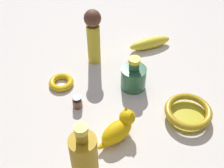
{
  "coord_description": "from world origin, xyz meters",
  "views": [
    {
      "loc": [
        -0.24,
        -0.65,
        0.75
      ],
      "look_at": [
        0.0,
        0.0,
        0.08
      ],
      "focal_mm": 48.45,
      "sensor_mm": 36.0,
      "label": 1
    }
  ],
  "objects_px": {
    "cat_figurine": "(119,128)",
    "banana": "(150,43)",
    "bangle": "(61,82)",
    "person_figure_adult": "(93,34)",
    "nail_polish_jar": "(77,102)",
    "bowl": "(188,112)",
    "bottle_short": "(134,77)",
    "bottle_tall": "(85,167)"
  },
  "relations": [
    {
      "from": "banana",
      "to": "person_figure_adult",
      "type": "xyz_separation_m",
      "value": [
        -0.24,
        -0.0,
        0.1
      ]
    },
    {
      "from": "bottle_tall",
      "to": "bangle",
      "type": "bearing_deg",
      "value": 86.6
    },
    {
      "from": "cat_figurine",
      "to": "banana",
      "type": "distance_m",
      "value": 0.46
    },
    {
      "from": "cat_figurine",
      "to": "bottle_short",
      "type": "xyz_separation_m",
      "value": [
        0.12,
        0.19,
        0.01
      ]
    },
    {
      "from": "bottle_tall",
      "to": "bottle_short",
      "type": "bearing_deg",
      "value": 50.78
    },
    {
      "from": "bottle_tall",
      "to": "bangle",
      "type": "relative_size",
      "value": 3.03
    },
    {
      "from": "cat_figurine",
      "to": "bangle",
      "type": "xyz_separation_m",
      "value": [
        -0.11,
        0.28,
        -0.03
      ]
    },
    {
      "from": "banana",
      "to": "bowl",
      "type": "relative_size",
      "value": 1.18
    },
    {
      "from": "bangle",
      "to": "nail_polish_jar",
      "type": "distance_m",
      "value": 0.12
    },
    {
      "from": "bangle",
      "to": "person_figure_adult",
      "type": "height_order",
      "value": "person_figure_adult"
    },
    {
      "from": "bowl",
      "to": "person_figure_adult",
      "type": "relative_size",
      "value": 0.68
    },
    {
      "from": "cat_figurine",
      "to": "bangle",
      "type": "relative_size",
      "value": 1.57
    },
    {
      "from": "nail_polish_jar",
      "to": "bowl",
      "type": "bearing_deg",
      "value": -27.54
    },
    {
      "from": "cat_figurine",
      "to": "banana",
      "type": "xyz_separation_m",
      "value": [
        0.27,
        0.37,
        -0.02
      ]
    },
    {
      "from": "nail_polish_jar",
      "to": "bottle_tall",
      "type": "bearing_deg",
      "value": -100.01
    },
    {
      "from": "banana",
      "to": "bowl",
      "type": "distance_m",
      "value": 0.38
    },
    {
      "from": "bowl",
      "to": "banana",
      "type": "bearing_deg",
      "value": 83.34
    },
    {
      "from": "cat_figurine",
      "to": "bottle_short",
      "type": "distance_m",
      "value": 0.22
    },
    {
      "from": "bottle_tall",
      "to": "bangle",
      "type": "distance_m",
      "value": 0.43
    },
    {
      "from": "person_figure_adult",
      "to": "bangle",
      "type": "bearing_deg",
      "value": -149.61
    },
    {
      "from": "banana",
      "to": "cat_figurine",
      "type": "bearing_deg",
      "value": -127.44
    },
    {
      "from": "bottle_tall",
      "to": "bowl",
      "type": "distance_m",
      "value": 0.4
    },
    {
      "from": "banana",
      "to": "bottle_tall",
      "type": "height_order",
      "value": "bottle_tall"
    },
    {
      "from": "banana",
      "to": "bangle",
      "type": "bearing_deg",
      "value": -167.78
    },
    {
      "from": "bangle",
      "to": "nail_polish_jar",
      "type": "bearing_deg",
      "value": -77.28
    },
    {
      "from": "banana",
      "to": "bangle",
      "type": "xyz_separation_m",
      "value": [
        -0.39,
        -0.09,
        -0.01
      ]
    },
    {
      "from": "bottle_short",
      "to": "nail_polish_jar",
      "type": "bearing_deg",
      "value": -172.85
    },
    {
      "from": "bottle_short",
      "to": "nail_polish_jar",
      "type": "height_order",
      "value": "bottle_short"
    },
    {
      "from": "nail_polish_jar",
      "to": "cat_figurine",
      "type": "bearing_deg",
      "value": -62.17
    },
    {
      "from": "person_figure_adult",
      "to": "nail_polish_jar",
      "type": "bearing_deg",
      "value": -120.7
    },
    {
      "from": "person_figure_adult",
      "to": "bowl",
      "type": "bearing_deg",
      "value": -62.91
    },
    {
      "from": "bottle_tall",
      "to": "bottle_short",
      "type": "distance_m",
      "value": 0.42
    },
    {
      "from": "bottle_short",
      "to": "cat_figurine",
      "type": "bearing_deg",
      "value": -123.41
    },
    {
      "from": "cat_figurine",
      "to": "person_figure_adult",
      "type": "height_order",
      "value": "person_figure_adult"
    },
    {
      "from": "cat_figurine",
      "to": "person_figure_adult",
      "type": "distance_m",
      "value": 0.38
    },
    {
      "from": "banana",
      "to": "nail_polish_jar",
      "type": "height_order",
      "value": "same"
    },
    {
      "from": "cat_figurine",
      "to": "nail_polish_jar",
      "type": "relative_size",
      "value": 3.12
    },
    {
      "from": "bottle_short",
      "to": "person_figure_adult",
      "type": "height_order",
      "value": "person_figure_adult"
    },
    {
      "from": "cat_figurine",
      "to": "person_figure_adult",
      "type": "relative_size",
      "value": 0.63
    },
    {
      "from": "cat_figurine",
      "to": "bottle_short",
      "type": "bearing_deg",
      "value": 56.59
    },
    {
      "from": "bottle_tall",
      "to": "bangle",
      "type": "xyz_separation_m",
      "value": [
        0.02,
        0.41,
        -0.1
      ]
    },
    {
      "from": "bottle_tall",
      "to": "nail_polish_jar",
      "type": "height_order",
      "value": "bottle_tall"
    }
  ]
}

